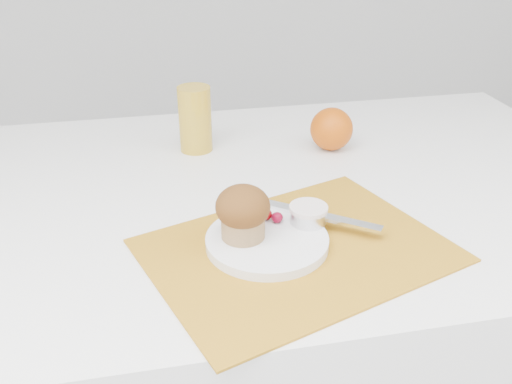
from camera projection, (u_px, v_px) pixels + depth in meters
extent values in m
cube|color=white|center=(294.00, 342.00, 1.19)|extent=(1.20, 0.80, 0.75)
cube|color=#B07618|center=(297.00, 250.00, 0.82)|extent=(0.49, 0.42, 0.00)
cylinder|color=white|center=(267.00, 241.00, 0.83)|extent=(0.20, 0.20, 0.01)
cylinder|color=silver|center=(308.00, 215.00, 0.86)|extent=(0.06, 0.06, 0.02)
cylinder|color=silver|center=(309.00, 208.00, 0.85)|extent=(0.07, 0.07, 0.01)
ellipsoid|color=#500204|center=(266.00, 214.00, 0.87)|extent=(0.02, 0.02, 0.02)
ellipsoid|color=#570215|center=(277.00, 217.00, 0.86)|extent=(0.02, 0.02, 0.02)
cube|color=white|center=(312.00, 214.00, 0.88)|extent=(0.19, 0.15, 0.01)
sphere|color=#C04E06|center=(331.00, 129.00, 1.13)|extent=(0.08, 0.08, 0.08)
cylinder|color=gold|center=(195.00, 119.00, 1.12)|extent=(0.07, 0.07, 0.13)
cylinder|color=#A17B4E|center=(243.00, 226.00, 0.82)|extent=(0.07, 0.07, 0.03)
ellipsoid|color=#381D0A|center=(243.00, 207.00, 0.80)|extent=(0.08, 0.08, 0.06)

